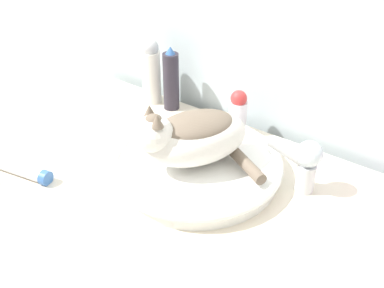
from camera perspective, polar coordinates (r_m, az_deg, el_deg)
wall_back at (r=1.28m, az=9.52°, el=16.00°), size 8.00×0.05×2.40m
sink_basin at (r=1.16m, az=0.43°, el=-2.61°), size 0.42×0.42×0.05m
cat at (r=1.11m, az=-0.03°, el=1.02°), size 0.31×0.29×0.16m
faucet at (r=1.11m, az=13.26°, el=-2.04°), size 0.13×0.08×0.13m
lotion_bottle_white at (r=1.46m, az=-4.86°, el=8.61°), size 0.06×0.06×0.20m
hairspray_can_black at (r=1.42m, az=-2.50°, el=7.56°), size 0.05×0.05×0.20m
deodorant_stick at (r=1.31m, az=5.47°, el=3.81°), size 0.05×0.05×0.13m
cream_tube at (r=1.23m, az=-19.32°, el=-2.98°), size 0.16×0.06×0.04m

